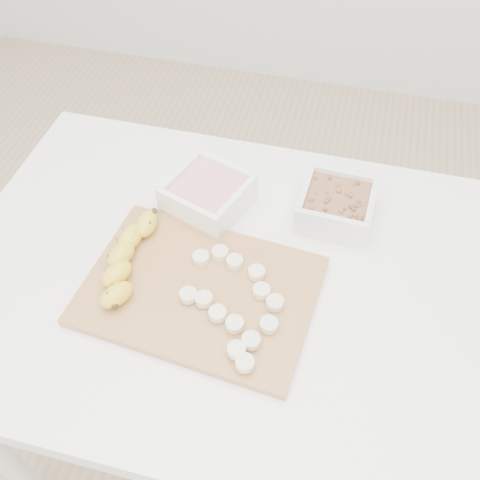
% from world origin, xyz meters
% --- Properties ---
extents(ground, '(3.50, 3.50, 0.00)m').
position_xyz_m(ground, '(0.00, 0.00, 0.00)').
color(ground, '#C6AD89').
rests_on(ground, ground).
extents(table, '(1.00, 0.70, 0.75)m').
position_xyz_m(table, '(0.00, 0.00, 0.65)').
color(table, white).
rests_on(table, ground).
extents(bowl_yogurt, '(0.17, 0.17, 0.06)m').
position_xyz_m(bowl_yogurt, '(-0.09, 0.15, 0.78)').
color(bowl_yogurt, white).
rests_on(bowl_yogurt, table).
extents(bowl_granola, '(0.14, 0.14, 0.06)m').
position_xyz_m(bowl_granola, '(0.15, 0.18, 0.78)').
color(bowl_granola, white).
rests_on(bowl_granola, table).
extents(cutting_board, '(0.40, 0.30, 0.01)m').
position_xyz_m(cutting_board, '(-0.05, -0.05, 0.76)').
color(cutting_board, '#B77B45').
rests_on(cutting_board, table).
extents(banana, '(0.08, 0.21, 0.04)m').
position_xyz_m(banana, '(-0.18, -0.04, 0.78)').
color(banana, yellow).
rests_on(banana, cutting_board).
extents(banana_slices, '(0.17, 0.22, 0.02)m').
position_xyz_m(banana_slices, '(0.02, -0.07, 0.77)').
color(banana_slices, '#F3E4BC').
rests_on(banana_slices, cutting_board).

